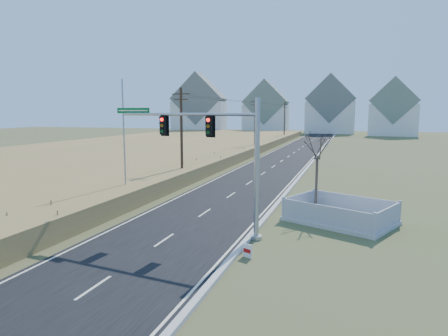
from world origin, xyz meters
TOP-DOWN VIEW (x-y plane):
  - ground at (0.00, 0.00)m, footprint 260.00×260.00m
  - road at (0.00, 50.00)m, footprint 8.00×180.00m
  - curb at (4.15, 50.00)m, footprint 0.30×180.00m
  - reed_marsh at (-24.00, 40.00)m, footprint 38.00×110.00m
  - utility_pole_near at (-6.50, 15.00)m, footprint 1.80×0.26m
  - utility_pole_mid at (-6.50, 45.00)m, footprint 1.80×0.26m
  - utility_pole_far at (-6.50, 75.00)m, footprint 1.80×0.26m
  - condo_nw at (-38.00, 100.00)m, footprint 17.69×13.38m
  - condo_nnw at (-18.00, 108.00)m, footprint 14.93×11.17m
  - condo_n at (2.00, 112.00)m, footprint 15.27×10.20m
  - condo_ne at (20.00, 104.00)m, footprint 14.12×10.51m
  - traffic_signal_mast at (2.63, 0.04)m, footprint 9.26×1.51m
  - fence_enclosure at (8.62, 4.60)m, footprint 7.19×6.23m
  - open_sign at (4.75, -3.00)m, footprint 0.49×0.26m
  - flagpole at (-7.00, 5.67)m, footprint 0.41×0.41m
  - bare_tree at (7.00, 6.43)m, footprint 2.15×2.15m

SIDE VIEW (x-z plane):
  - ground at x=0.00m, z-range 0.00..0.00m
  - road at x=0.00m, z-range 0.00..0.06m
  - curb at x=4.15m, z-range 0.00..0.18m
  - fence_enclosure at x=8.62m, z-range -0.41..0.96m
  - open_sign at x=4.75m, z-range 0.02..0.66m
  - reed_marsh at x=-24.00m, z-range 0.00..1.30m
  - flagpole at x=-7.00m, z-range -0.92..8.17m
  - traffic_signal_mast at x=2.63m, z-range 0.83..8.25m
  - bare_tree at x=7.00m, z-range 1.74..7.43m
  - utility_pole_near at x=-6.50m, z-range 0.18..9.18m
  - utility_pole_mid at x=-6.50m, z-range 0.18..9.18m
  - utility_pole_far at x=-6.50m, z-range 0.18..9.18m
  - condo_ne at x=20.00m, z-range -1.42..15.10m
  - condo_nnw at x=-18.00m, z-range -1.58..15.45m
  - condo_n at x=2.00m, z-range -1.66..16.88m
  - condo_nw at x=-38.00m, z-range -1.82..17.23m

